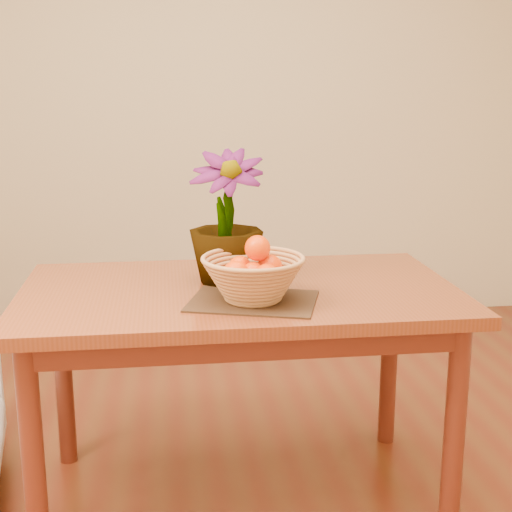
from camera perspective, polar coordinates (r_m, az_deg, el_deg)
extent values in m
cube|color=beige|center=(4.16, -4.31, 12.97)|extent=(4.00, 0.02, 2.70)
cube|color=brown|center=(2.31, -1.34, -3.01)|extent=(1.40, 0.80, 0.04)
cube|color=#521F13|center=(2.32, -1.33, -4.43)|extent=(1.28, 0.68, 0.08)
cylinder|color=#521F13|center=(2.18, -17.40, -15.40)|extent=(0.06, 0.06, 0.71)
cylinder|color=#521F13|center=(2.31, 15.59, -13.58)|extent=(0.06, 0.06, 0.71)
cylinder|color=#521F13|center=(2.75, -15.16, -9.00)|extent=(0.06, 0.06, 0.71)
cylinder|color=#521F13|center=(2.85, 10.61, -7.92)|extent=(0.06, 0.06, 0.71)
cube|color=#362313|center=(2.15, -0.24, -3.62)|extent=(0.44, 0.38, 0.01)
cylinder|color=tan|center=(2.15, -0.24, -3.45)|extent=(0.16, 0.16, 0.01)
sphere|color=#F44C03|center=(2.12, -0.24, -1.35)|extent=(0.06, 0.06, 0.06)
sphere|color=#F44C03|center=(2.16, 1.10, -0.90)|extent=(0.08, 0.08, 0.08)
sphere|color=#F44C03|center=(2.17, -1.29, -0.92)|extent=(0.07, 0.07, 0.07)
sphere|color=#F44C03|center=(2.08, -1.63, -1.45)|extent=(0.08, 0.08, 0.08)
sphere|color=#F44C03|center=(2.07, 0.86, -1.61)|extent=(0.07, 0.07, 0.07)
sphere|color=#F44C03|center=(2.13, 0.12, 0.64)|extent=(0.08, 0.08, 0.08)
imported|color=#1C4313|center=(2.31, -2.41, 3.09)|extent=(0.28, 0.28, 0.44)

